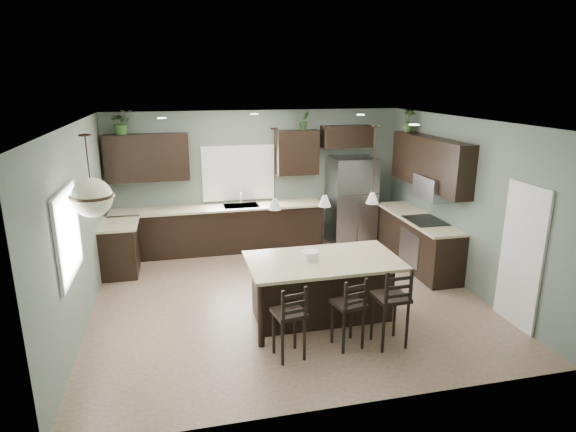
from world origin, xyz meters
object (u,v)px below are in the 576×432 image
(refrigerator, at_px, (352,201))
(bar_stool_left, at_px, (289,321))
(serving_dish, at_px, (310,256))
(bar_stool_center, at_px, (348,311))
(plant_back_left, at_px, (122,122))
(kitchen_island, at_px, (323,289))
(bar_stool_right, at_px, (390,306))

(refrigerator, distance_m, bar_stool_left, 4.63)
(bar_stool_left, bearing_deg, serving_dish, 49.91)
(bar_stool_left, xyz_separation_m, bar_stool_center, (0.80, 0.08, -0.00))
(refrigerator, distance_m, serving_dish, 3.59)
(plant_back_left, bearing_deg, kitchen_island, -49.11)
(bar_stool_left, distance_m, plant_back_left, 5.21)
(serving_dish, distance_m, bar_stool_right, 1.30)
(bar_stool_left, bearing_deg, kitchen_island, 41.18)
(kitchen_island, distance_m, plant_back_left, 4.93)
(bar_stool_center, xyz_separation_m, bar_stool_right, (0.55, -0.09, 0.06))
(refrigerator, distance_m, plant_back_left, 4.80)
(bar_stool_right, bearing_deg, refrigerator, 73.88)
(serving_dish, relative_size, bar_stool_right, 0.21)
(bar_stool_right, bearing_deg, bar_stool_left, 176.96)
(serving_dish, distance_m, plant_back_left, 4.60)
(kitchen_island, xyz_separation_m, plant_back_left, (-2.90, 3.35, 2.17))
(plant_back_left, bearing_deg, bar_stool_right, -50.11)
(refrigerator, xyz_separation_m, bar_stool_left, (-2.29, -4.00, -0.42))
(bar_stool_left, relative_size, bar_stool_right, 0.90)
(refrigerator, distance_m, bar_stool_center, 4.21)
(serving_dish, height_order, plant_back_left, plant_back_left)
(bar_stool_left, xyz_separation_m, bar_stool_right, (1.35, -0.00, 0.06))
(refrigerator, height_order, serving_dish, refrigerator)
(bar_stool_center, relative_size, bar_stool_right, 0.89)
(kitchen_island, bearing_deg, bar_stool_right, -54.72)
(plant_back_left, bearing_deg, refrigerator, -2.96)
(serving_dish, bearing_deg, plant_back_left, 128.86)
(refrigerator, xyz_separation_m, plant_back_left, (-4.48, 0.23, 1.70))
(kitchen_island, xyz_separation_m, serving_dish, (-0.20, -0.00, 0.53))
(kitchen_island, bearing_deg, plant_back_left, 130.34)
(refrigerator, relative_size, bar_stool_center, 1.85)
(kitchen_island, relative_size, plant_back_left, 4.73)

